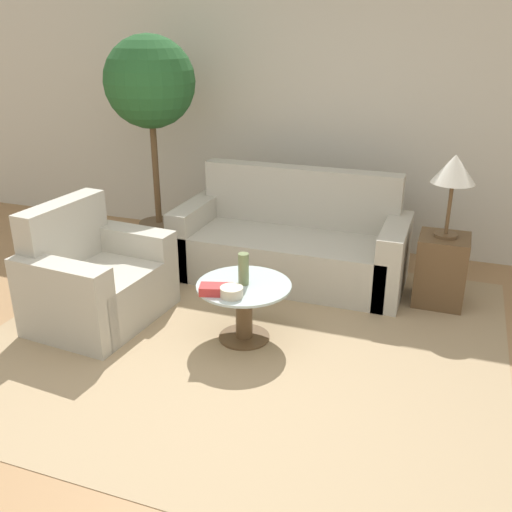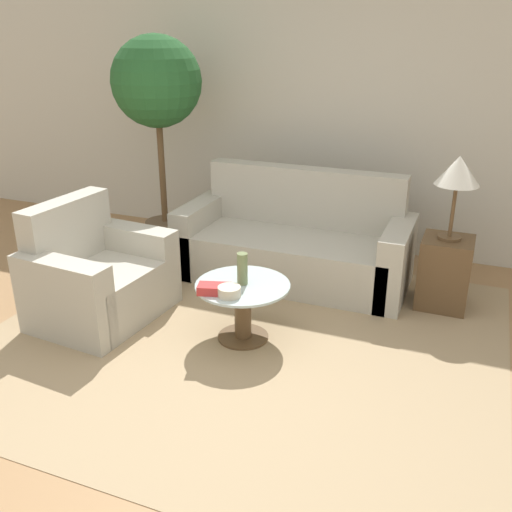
# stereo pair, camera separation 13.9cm
# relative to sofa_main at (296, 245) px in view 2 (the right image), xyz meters

# --- Properties ---
(ground_plane) EXTENTS (14.00, 14.00, 0.00)m
(ground_plane) POSITION_rel_sofa_main_xyz_m (-0.01, -2.02, -0.30)
(ground_plane) COLOR #9E754C
(wall_back) EXTENTS (10.00, 0.06, 2.60)m
(wall_back) POSITION_rel_sofa_main_xyz_m (-0.01, 0.94, 1.00)
(wall_back) COLOR beige
(wall_back) RESTS_ON ground_plane
(rug) EXTENTS (3.60, 3.22, 0.01)m
(rug) POSITION_rel_sofa_main_xyz_m (0.00, -1.20, -0.29)
(rug) COLOR tan
(rug) RESTS_ON ground_plane
(sofa_main) EXTENTS (1.99, 0.84, 0.94)m
(sofa_main) POSITION_rel_sofa_main_xyz_m (0.00, 0.00, 0.00)
(sofa_main) COLOR #B2AD9E
(sofa_main) RESTS_ON ground_plane
(armchair) EXTENTS (0.85, 1.05, 0.90)m
(armchair) POSITION_rel_sofa_main_xyz_m (-1.20, -1.28, -0.00)
(armchair) COLOR #B2AD9E
(armchair) RESTS_ON ground_plane
(coffee_table) EXTENTS (0.67, 0.67, 0.43)m
(coffee_table) POSITION_rel_sofa_main_xyz_m (0.00, -1.20, -0.02)
(coffee_table) COLOR brown
(coffee_table) RESTS_ON ground_plane
(side_table) EXTENTS (0.39, 0.39, 0.57)m
(side_table) POSITION_rel_sofa_main_xyz_m (1.28, -0.11, -0.01)
(side_table) COLOR brown
(side_table) RESTS_ON ground_plane
(table_lamp) EXTENTS (0.33, 0.33, 0.65)m
(table_lamp) POSITION_rel_sofa_main_xyz_m (1.28, -0.11, 0.79)
(table_lamp) COLOR brown
(table_lamp) RESTS_ON side_table
(potted_plant) EXTENTS (0.83, 0.83, 2.05)m
(potted_plant) POSITION_rel_sofa_main_xyz_m (-1.42, 0.15, 1.22)
(potted_plant) COLOR brown
(potted_plant) RESTS_ON ground_plane
(vase) EXTENTS (0.07, 0.07, 0.23)m
(vase) POSITION_rel_sofa_main_xyz_m (-0.00, -1.19, 0.25)
(vase) COLOR #6B7A4C
(vase) RESTS_ON coffee_table
(bowl) EXTENTS (0.16, 0.16, 0.07)m
(bowl) POSITION_rel_sofa_main_xyz_m (-0.01, -1.41, 0.17)
(bowl) COLOR beige
(bowl) RESTS_ON coffee_table
(book_stack) EXTENTS (0.25, 0.18, 0.06)m
(book_stack) POSITION_rel_sofa_main_xyz_m (-0.12, -1.40, 0.17)
(book_stack) COLOR #BC3333
(book_stack) RESTS_ON coffee_table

